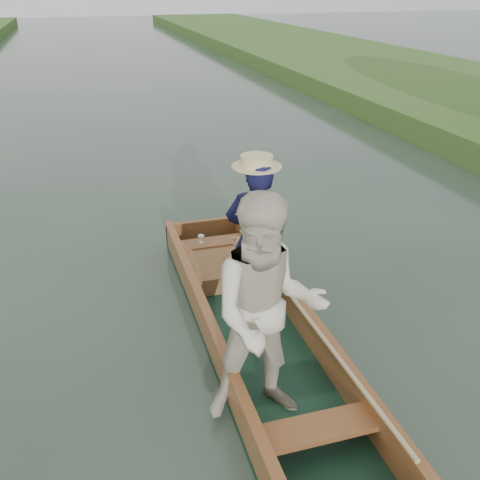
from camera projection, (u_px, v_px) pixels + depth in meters
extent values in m
plane|color=#283D30|center=(256.00, 342.00, 5.79)|extent=(120.00, 120.00, 0.00)
cube|color=#133120|center=(256.00, 339.00, 5.77)|extent=(1.10, 5.00, 0.08)
cube|color=brown|center=(209.00, 332.00, 5.55)|extent=(0.08, 5.00, 0.32)
cube|color=brown|center=(300.00, 316.00, 5.81)|extent=(0.08, 5.00, 0.32)
cube|color=brown|center=(204.00, 230.00, 7.80)|extent=(1.10, 0.08, 0.32)
cube|color=brown|center=(209.00, 317.00, 5.47)|extent=(0.10, 5.00, 0.04)
cube|color=brown|center=(301.00, 302.00, 5.73)|extent=(0.10, 5.00, 0.04)
cube|color=brown|center=(213.00, 243.00, 7.29)|extent=(0.94, 0.30, 0.05)
cube|color=brown|center=(318.00, 428.00, 4.27)|extent=(0.94, 0.30, 0.05)
imported|color=#13123B|center=(256.00, 238.00, 5.86)|extent=(0.73, 0.55, 1.80)
cylinder|color=beige|center=(257.00, 163.00, 5.48)|extent=(0.52, 0.52, 0.12)
imported|color=beige|center=(267.00, 313.00, 4.32)|extent=(1.11, 0.93, 2.05)
cube|color=brown|center=(214.00, 269.00, 6.86)|extent=(0.85, 0.90, 0.22)
sphere|color=tan|center=(239.00, 254.00, 6.75)|extent=(0.21, 0.21, 0.21)
sphere|color=tan|center=(239.00, 243.00, 6.67)|extent=(0.16, 0.16, 0.16)
sphere|color=tan|center=(234.00, 238.00, 6.63)|extent=(0.06, 0.06, 0.06)
sphere|color=tan|center=(243.00, 237.00, 6.66)|extent=(0.06, 0.06, 0.06)
sphere|color=tan|center=(240.00, 246.00, 6.63)|extent=(0.06, 0.06, 0.06)
sphere|color=tan|center=(232.00, 253.00, 6.70)|extent=(0.07, 0.07, 0.07)
sphere|color=tan|center=(246.00, 251.00, 6.74)|extent=(0.07, 0.07, 0.07)
sphere|color=tan|center=(235.00, 262.00, 6.75)|extent=(0.08, 0.08, 0.08)
sphere|color=tan|center=(243.00, 260.00, 6.78)|extent=(0.08, 0.08, 0.08)
cylinder|color=silver|center=(201.00, 242.00, 7.24)|extent=(0.07, 0.07, 0.01)
cylinder|color=silver|center=(201.00, 240.00, 7.22)|extent=(0.01, 0.01, 0.08)
ellipsoid|color=silver|center=(201.00, 236.00, 7.20)|extent=(0.09, 0.09, 0.05)
cylinder|color=tan|center=(300.00, 307.00, 5.57)|extent=(0.04, 4.28, 0.19)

